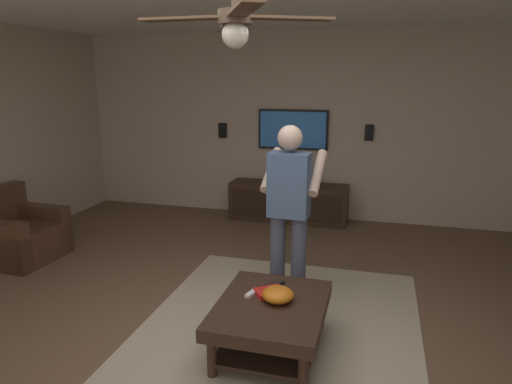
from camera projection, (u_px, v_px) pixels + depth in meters
The scene contains 16 objects.
ground_plane at pixel (240, 349), 3.52m from camera, with size 8.64×8.64×0.00m, color brown.
wall_back_tv at pixel (314, 127), 6.61m from camera, with size 0.10×7.24×2.68m, color #BCA893.
area_rug at pixel (276, 336), 3.69m from camera, with size 2.93×2.27×0.01m, color tan.
armchair at pixel (17, 235), 5.22m from camera, with size 0.83×0.84×0.82m.
coffee_table at pixel (271, 316), 3.43m from camera, with size 1.00×0.80×0.40m.
media_console at pixel (288, 202), 6.63m from camera, with size 0.45×1.70×0.55m.
tv at pixel (293, 130), 6.61m from camera, with size 0.05×1.02×0.57m.
person_standing at pixel (289, 203), 4.12m from camera, with size 0.55×0.56×1.64m.
bowl at pixel (278, 294), 3.42m from camera, with size 0.24×0.24×0.11m, color orange.
remote_white at pixel (252, 293), 3.54m from camera, with size 0.15×0.04×0.02m, color white.
remote_black at pixel (276, 284), 3.69m from camera, with size 0.15×0.04×0.02m, color black.
book at pixel (270, 292), 3.54m from camera, with size 0.22×0.16×0.04m, color red.
vase_round at pixel (310, 178), 6.46m from camera, with size 0.22×0.22×0.22m, color teal.
wall_speaker_left at pixel (369, 133), 6.35m from camera, with size 0.06×0.12×0.22m, color black.
wall_speaker_right at pixel (223, 130), 6.90m from camera, with size 0.06×0.12×0.22m, color black.
ceiling_fan at pixel (236, 22), 2.68m from camera, with size 1.15×1.16×0.46m.
Camera 1 is at (-2.98, -0.94, 2.04)m, focal length 31.99 mm.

